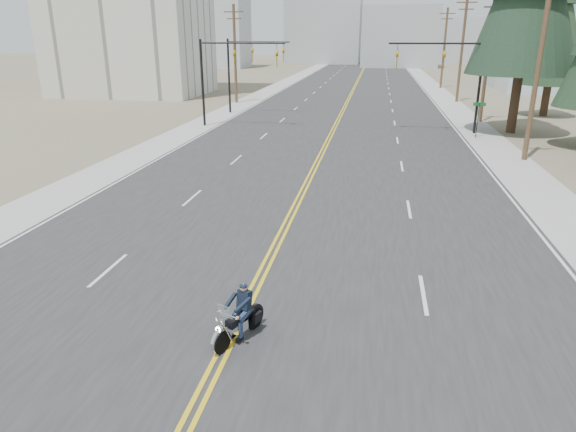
# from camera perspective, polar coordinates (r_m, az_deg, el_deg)

# --- Properties ---
(ground_plane) EXTENTS (400.00, 400.00, 0.00)m
(ground_plane) POSITION_cam_1_polar(r_m,az_deg,el_deg) (12.77, -7.45, -15.30)
(ground_plane) COLOR #776D56
(ground_plane) RESTS_ON ground
(road) EXTENTS (20.00, 200.00, 0.01)m
(road) POSITION_cam_1_polar(r_m,az_deg,el_deg) (80.38, 7.43, 14.06)
(road) COLOR #303033
(road) RESTS_ON ground
(sidewalk_left) EXTENTS (3.00, 200.00, 0.01)m
(sidewalk_left) POSITION_cam_1_polar(r_m,az_deg,el_deg) (81.67, -0.90, 14.30)
(sidewalk_left) COLOR #A5A5A0
(sidewalk_left) RESTS_ON ground
(sidewalk_right) EXTENTS (3.00, 200.00, 0.01)m
(sidewalk_right) POSITION_cam_1_polar(r_m,az_deg,el_deg) (80.73, 15.84, 13.54)
(sidewalk_right) COLOR #A5A5A0
(sidewalk_right) RESTS_ON ground
(traffic_mast_left) EXTENTS (7.10, 0.26, 7.00)m
(traffic_mast_left) POSITION_cam_1_polar(r_m,az_deg,el_deg) (43.81, -6.97, 16.24)
(traffic_mast_left) COLOR black
(traffic_mast_left) RESTS_ON ground
(traffic_mast_right) EXTENTS (7.10, 0.26, 7.00)m
(traffic_mast_right) POSITION_cam_1_polar(r_m,az_deg,el_deg) (42.43, 17.93, 15.39)
(traffic_mast_right) COLOR black
(traffic_mast_right) RESTS_ON ground
(traffic_mast_far) EXTENTS (6.10, 0.26, 7.00)m
(traffic_mast_far) POSITION_cam_1_polar(r_m,az_deg,el_deg) (51.61, -4.76, 16.70)
(traffic_mast_far) COLOR black
(traffic_mast_far) RESTS_ON ground
(street_sign) EXTENTS (0.90, 0.06, 2.62)m
(street_sign) POSITION_cam_1_polar(r_m,az_deg,el_deg) (41.05, 20.40, 10.59)
(street_sign) COLOR black
(street_sign) RESTS_ON ground
(utility_pole_b) EXTENTS (2.20, 0.30, 11.50)m
(utility_pole_b) POSITION_cam_1_polar(r_m,az_deg,el_deg) (34.27, 26.17, 15.41)
(utility_pole_b) COLOR brown
(utility_pole_b) RESTS_ON ground
(utility_pole_c) EXTENTS (2.20, 0.30, 11.00)m
(utility_pole_c) POSITION_cam_1_polar(r_m,az_deg,el_deg) (48.88, 21.34, 16.37)
(utility_pole_c) COLOR brown
(utility_pole_c) RESTS_ON ground
(utility_pole_d) EXTENTS (2.20, 0.30, 11.50)m
(utility_pole_d) POSITION_cam_1_polar(r_m,az_deg,el_deg) (63.67, 18.78, 17.29)
(utility_pole_d) COLOR brown
(utility_pole_d) RESTS_ON ground
(utility_pole_e) EXTENTS (2.20, 0.30, 11.00)m
(utility_pole_e) POSITION_cam_1_polar(r_m,az_deg,el_deg) (80.53, 16.97, 17.52)
(utility_pole_e) COLOR brown
(utility_pole_e) RESTS_ON ground
(utility_pole_left) EXTENTS (2.20, 0.30, 10.50)m
(utility_pole_left) POSITION_cam_1_polar(r_m,az_deg,el_deg) (60.13, -5.92, 17.61)
(utility_pole_left) COLOR brown
(utility_pole_left) RESTS_ON ground
(haze_bldg_a) EXTENTS (14.00, 12.00, 22.00)m
(haze_bldg_a) POSITION_cam_1_polar(r_m,az_deg,el_deg) (130.78, -7.95, 20.86)
(haze_bldg_a) COLOR #B7BCC6
(haze_bldg_a) RESTS_ON ground
(haze_bldg_b) EXTENTS (18.00, 14.00, 14.00)m
(haze_bldg_b) POSITION_cam_1_polar(r_m,az_deg,el_deg) (135.07, 12.27, 18.87)
(haze_bldg_b) COLOR #ADB2B7
(haze_bldg_b) RESTS_ON ground
(haze_bldg_c) EXTENTS (16.00, 12.00, 18.00)m
(haze_bldg_c) POSITION_cam_1_polar(r_m,az_deg,el_deg) (125.49, 28.11, 18.05)
(haze_bldg_c) COLOR #B7BCC6
(haze_bldg_c) RESTS_ON ground
(haze_bldg_d) EXTENTS (20.00, 15.00, 26.00)m
(haze_bldg_d) POSITION_cam_1_polar(r_m,az_deg,el_deg) (150.88, 4.06, 21.52)
(haze_bldg_d) COLOR #ADB2B7
(haze_bldg_d) RESTS_ON ground
(haze_bldg_e) EXTENTS (14.00, 14.00, 12.00)m
(haze_bldg_e) POSITION_cam_1_polar(r_m,az_deg,el_deg) (161.46, 18.26, 18.03)
(haze_bldg_e) COLOR #B7BCC6
(haze_bldg_e) RESTS_ON ground
(haze_bldg_f) EXTENTS (12.00, 12.00, 16.00)m
(haze_bldg_f) POSITION_cam_1_polar(r_m,az_deg,el_deg) (149.80, -11.91, 19.29)
(haze_bldg_f) COLOR #ADB2B7
(haze_bldg_f) RESTS_ON ground
(motorcyclist) EXTENTS (1.48, 2.03, 1.46)m
(motorcyclist) POSITION_cam_1_polar(r_m,az_deg,el_deg) (12.96, -5.57, -10.82)
(motorcyclist) COLOR black
(motorcyclist) RESTS_ON ground
(conifer_far) EXTENTS (5.45, 5.45, 14.60)m
(conifer_far) POSITION_cam_1_polar(r_m,az_deg,el_deg) (55.18, 27.81, 18.48)
(conifer_far) COLOR #382619
(conifer_far) RESTS_ON ground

